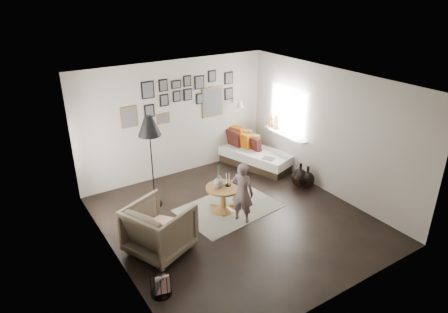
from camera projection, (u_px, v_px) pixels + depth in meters
ground at (236, 220)px, 7.50m from camera, size 4.80×4.80×0.00m
wall_back at (175, 119)px, 8.81m from camera, size 4.50×0.00×4.50m
wall_front at (343, 220)px, 5.13m from camera, size 4.50×0.00×4.50m
wall_left at (111, 190)px, 5.85m from camera, size 0.00×4.80×4.80m
wall_right at (328, 132)px, 8.08m from camera, size 0.00×4.80×4.80m
ceiling at (238, 83)px, 6.44m from camera, size 4.80×4.80×0.00m
door_left at (91, 175)px, 6.88m from camera, size 0.00×2.14×2.14m
window_right at (281, 130)px, 9.22m from camera, size 0.15×1.32×1.30m
gallery_wall at (187, 98)px, 8.75m from camera, size 2.74×0.03×1.08m
wall_sconce at (240, 104)px, 9.30m from camera, size 0.18×0.36×0.16m
rug at (229, 208)px, 7.86m from camera, size 2.02×1.53×0.01m
pedestal_table at (223, 200)px, 7.69m from camera, size 0.67×0.67×0.52m
vase at (219, 181)px, 7.49m from camera, size 0.19×0.19×0.48m
candles at (228, 180)px, 7.58m from camera, size 0.11×0.11×0.25m
daybed at (254, 154)px, 9.62m from camera, size 1.27×1.92×0.87m
magazine_on_daybed at (269, 158)px, 9.05m from camera, size 0.30×0.33×0.01m
armchair at (160, 229)px, 6.47m from camera, size 1.22×1.21×0.86m
armchair_cushion at (160, 224)px, 6.50m from camera, size 0.51×0.51×0.18m
floor_lamp at (149, 129)px, 7.34m from camera, size 0.43×0.43×1.86m
magazine_basket at (161, 284)px, 5.66m from camera, size 0.31×0.31×0.36m
demijohn_large at (300, 178)px, 8.61m from camera, size 0.36×0.36×0.55m
demijohn_small at (307, 180)px, 8.58m from camera, size 0.32×0.32×0.50m
child at (242, 193)px, 7.24m from camera, size 0.46×0.51×1.18m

